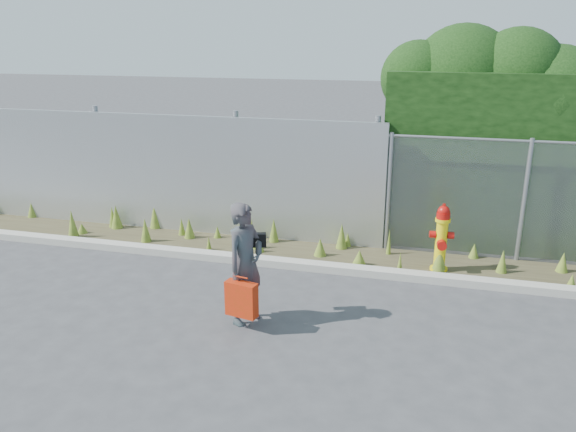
# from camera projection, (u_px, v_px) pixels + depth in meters

# --- Properties ---
(ground) EXTENTS (80.00, 80.00, 0.00)m
(ground) POSITION_uv_depth(u_px,v_px,m) (283.00, 323.00, 7.31)
(ground) COLOR #3B3C3E
(ground) RESTS_ON ground
(curb) EXTENTS (16.00, 0.22, 0.12)m
(curb) POSITION_uv_depth(u_px,v_px,m) (312.00, 266.00, 8.95)
(curb) COLOR #A7A497
(curb) RESTS_ON ground
(weed_strip) EXTENTS (16.00, 1.29, 0.53)m
(weed_strip) POSITION_uv_depth(u_px,v_px,m) (344.00, 247.00, 9.48)
(weed_strip) COLOR #3F3824
(weed_strip) RESTS_ON ground
(corrugated_fence) EXTENTS (8.50, 0.21, 2.30)m
(corrugated_fence) POSITION_uv_depth(u_px,v_px,m) (157.00, 173.00, 10.51)
(corrugated_fence) COLOR #A8ABAF
(corrugated_fence) RESTS_ON ground
(fire_hydrant) EXTENTS (0.37, 0.33, 1.11)m
(fire_hydrant) POSITION_uv_depth(u_px,v_px,m) (441.00, 239.00, 8.74)
(fire_hydrant) COLOR yellow
(fire_hydrant) RESTS_ON ground
(woman) EXTENTS (0.59, 0.69, 1.61)m
(woman) POSITION_uv_depth(u_px,v_px,m) (245.00, 264.00, 7.14)
(woman) COLOR #0E5A5C
(woman) RESTS_ON ground
(red_tote_bag) EXTENTS (0.41, 0.15, 0.53)m
(red_tote_bag) POSITION_uv_depth(u_px,v_px,m) (241.00, 299.00, 7.01)
(red_tote_bag) COLOR #AB2B09
(black_shoulder_bag) EXTENTS (0.24, 0.10, 0.18)m
(black_shoulder_bag) POSITION_uv_depth(u_px,v_px,m) (257.00, 240.00, 7.26)
(black_shoulder_bag) COLOR black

